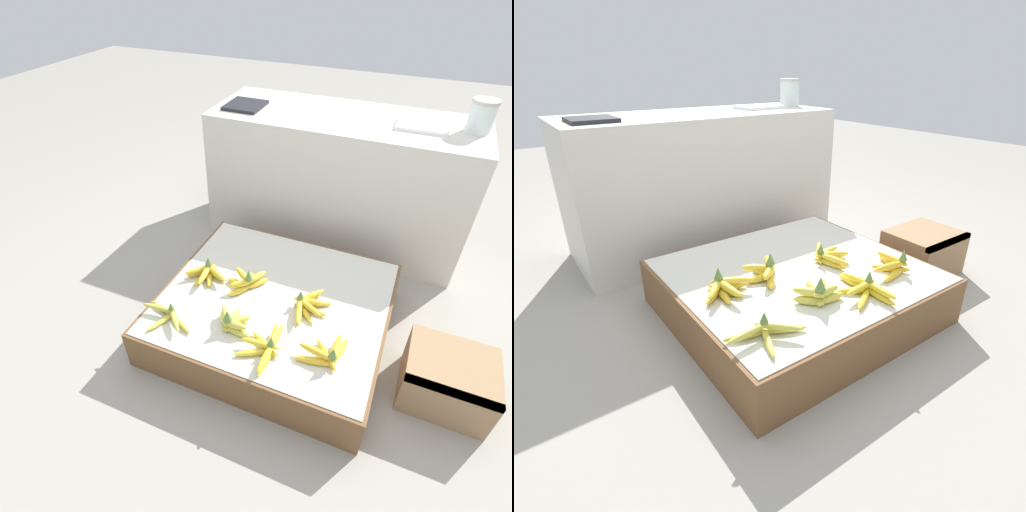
# 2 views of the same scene
# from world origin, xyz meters

# --- Properties ---
(ground_plane) EXTENTS (10.00, 10.00, 0.00)m
(ground_plane) POSITION_xyz_m (0.00, 0.00, 0.00)
(ground_plane) COLOR gray
(display_platform) EXTENTS (1.01, 0.92, 0.20)m
(display_platform) POSITION_xyz_m (0.00, 0.00, 0.10)
(display_platform) COLOR brown
(display_platform) RESTS_ON ground_plane
(back_vendor_table) EXTENTS (1.44, 0.57, 0.74)m
(back_vendor_table) POSITION_xyz_m (0.04, 0.91, 0.37)
(back_vendor_table) COLOR beige
(back_vendor_table) RESTS_ON ground_plane
(wooden_crate) EXTENTS (0.33, 0.29, 0.22)m
(wooden_crate) POSITION_xyz_m (0.76, -0.08, 0.11)
(wooden_crate) COLOR #997551
(wooden_crate) RESTS_ON ground_plane
(banana_bunch_front_left) EXTENTS (0.27, 0.17, 0.08)m
(banana_bunch_front_left) POSITION_xyz_m (-0.37, -0.31, 0.23)
(banana_bunch_front_left) COLOR gold
(banana_bunch_front_left) RESTS_ON display_platform
(banana_bunch_front_midleft) EXTENTS (0.18, 0.12, 0.12)m
(banana_bunch_front_midleft) POSITION_xyz_m (-0.10, -0.24, 0.24)
(banana_bunch_front_midleft) COLOR gold
(banana_bunch_front_midleft) RESTS_ON display_platform
(banana_bunch_front_midright) EXTENTS (0.18, 0.28, 0.09)m
(banana_bunch_front_midright) POSITION_xyz_m (0.08, -0.30, 0.23)
(banana_bunch_front_midright) COLOR yellow
(banana_bunch_front_midright) RESTS_ON display_platform
(banana_bunch_front_right) EXTENTS (0.18, 0.19, 0.10)m
(banana_bunch_front_right) POSITION_xyz_m (0.31, -0.24, 0.23)
(banana_bunch_front_right) COLOR gold
(banana_bunch_front_right) RESTS_ON display_platform
(banana_bunch_middle_left) EXTENTS (0.22, 0.18, 0.10)m
(banana_bunch_middle_left) POSITION_xyz_m (-0.35, -0.01, 0.23)
(banana_bunch_middle_left) COLOR gold
(banana_bunch_middle_left) RESTS_ON display_platform
(banana_bunch_middle_midleft) EXTENTS (0.19, 0.20, 0.11)m
(banana_bunch_middle_midleft) POSITION_xyz_m (-0.15, 0.01, 0.24)
(banana_bunch_middle_midleft) COLOR gold
(banana_bunch_middle_midleft) RESTS_ON display_platform
(banana_bunch_middle_midright) EXTENTS (0.17, 0.25, 0.09)m
(banana_bunch_middle_midright) POSITION_xyz_m (0.16, -0.02, 0.23)
(banana_bunch_middle_midright) COLOR gold
(banana_bunch_middle_midright) RESTS_ON display_platform
(glass_jar) EXTENTS (0.12, 0.12, 0.16)m
(glass_jar) POSITION_xyz_m (0.67, 0.93, 0.82)
(glass_jar) COLOR silver
(glass_jar) RESTS_ON back_vendor_table
(foam_tray_white) EXTENTS (0.25, 0.19, 0.02)m
(foam_tray_white) POSITION_xyz_m (0.43, 0.90, 0.75)
(foam_tray_white) COLOR white
(foam_tray_white) RESTS_ON back_vendor_table
(foam_tray_dark) EXTENTS (0.20, 0.22, 0.02)m
(foam_tray_dark) POSITION_xyz_m (-0.52, 0.83, 0.75)
(foam_tray_dark) COLOR #232328
(foam_tray_dark) RESTS_ON back_vendor_table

